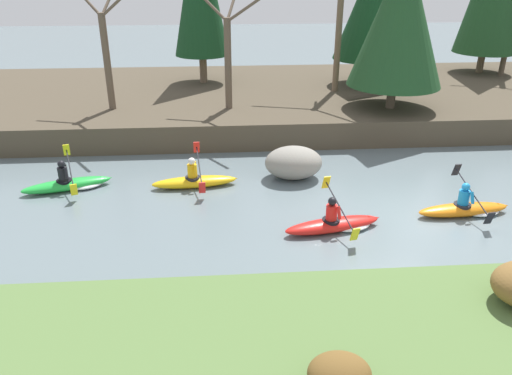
{
  "coord_description": "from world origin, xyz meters",
  "views": [
    {
      "loc": [
        -5.13,
        -12.42,
        6.74
      ],
      "look_at": [
        -4.15,
        0.91,
        0.55
      ],
      "focal_mm": 35.0,
      "sensor_mm": 36.0,
      "label": 1
    }
  ],
  "objects_px": {
    "kayaker_trailing": "(195,180)",
    "kayaker_lead": "(467,208)",
    "boulder_midstream": "(293,163)",
    "kayaker_middle": "(336,223)",
    "kayaker_far_back": "(70,183)"
  },
  "relations": [
    {
      "from": "kayaker_trailing",
      "to": "kayaker_lead",
      "type": "bearing_deg",
      "value": -23.82
    },
    {
      "from": "kayaker_lead",
      "to": "boulder_midstream",
      "type": "distance_m",
      "value": 5.5
    },
    {
      "from": "kayaker_trailing",
      "to": "kayaker_middle",
      "type": "bearing_deg",
      "value": -44.55
    },
    {
      "from": "boulder_midstream",
      "to": "kayaker_lead",
      "type": "bearing_deg",
      "value": -33.13
    },
    {
      "from": "kayaker_lead",
      "to": "kayaker_trailing",
      "type": "distance_m",
      "value": 8.24
    },
    {
      "from": "kayaker_trailing",
      "to": "kayaker_far_back",
      "type": "bearing_deg",
      "value": 172.42
    },
    {
      "from": "kayaker_middle",
      "to": "boulder_midstream",
      "type": "bearing_deg",
      "value": 88.47
    },
    {
      "from": "kayaker_middle",
      "to": "boulder_midstream",
      "type": "distance_m",
      "value": 3.68
    },
    {
      "from": "kayaker_far_back",
      "to": "boulder_midstream",
      "type": "xyz_separation_m",
      "value": [
        7.2,
        0.4,
        0.34
      ]
    },
    {
      "from": "kayaker_lead",
      "to": "kayaker_middle",
      "type": "xyz_separation_m",
      "value": [
        -3.93,
        -0.6,
        0.0
      ]
    },
    {
      "from": "kayaker_far_back",
      "to": "boulder_midstream",
      "type": "distance_m",
      "value": 7.22
    },
    {
      "from": "kayaker_lead",
      "to": "kayaker_trailing",
      "type": "xyz_separation_m",
      "value": [
        -7.85,
        2.5,
        0.02
      ]
    },
    {
      "from": "kayaker_trailing",
      "to": "boulder_midstream",
      "type": "xyz_separation_m",
      "value": [
        3.25,
        0.5,
        0.32
      ]
    },
    {
      "from": "kayaker_trailing",
      "to": "boulder_midstream",
      "type": "relative_size",
      "value": 1.47
    },
    {
      "from": "kayaker_trailing",
      "to": "kayaker_far_back",
      "type": "relative_size",
      "value": 1.02
    }
  ]
}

